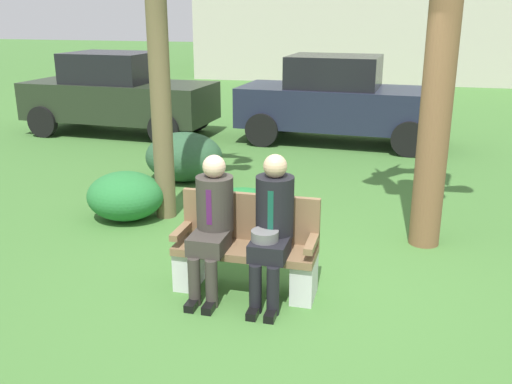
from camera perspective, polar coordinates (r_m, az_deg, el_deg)
name	(u,v)px	position (r m, az deg, el deg)	size (l,w,h in m)	color
ground_plane	(285,286)	(5.54, 2.92, -9.35)	(80.00, 80.00, 0.00)	#417232
park_bench	(247,250)	(5.33, -0.94, -5.81)	(1.30, 0.44, 0.90)	brown
seated_man_left	(212,219)	(5.18, -4.39, -2.66)	(0.34, 0.72, 1.29)	#38332D
seated_man_right	(272,222)	(5.03, 1.62, -3.04)	(0.34, 0.72, 1.33)	black
shrub_near_bench	(125,196)	(7.32, -12.86, -0.37)	(0.96, 0.88, 0.60)	#287335
shrub_mid_lawn	(243,215)	(6.46, -1.29, -2.33)	(0.97, 0.89, 0.61)	#207131
shrub_far_lawn	(184,157)	(8.84, -7.17, 3.51)	(1.18, 1.08, 0.74)	#2B5133
parked_car_near	(118,94)	(12.41, -13.57, 9.46)	(3.97, 1.86, 1.68)	#232D1E
parked_car_far	(339,100)	(11.35, 8.28, 9.03)	(3.97, 1.87, 1.68)	#1E2338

